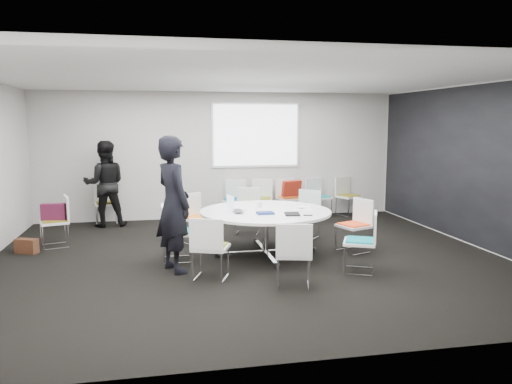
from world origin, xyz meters
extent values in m
cube|color=black|center=(0.00, 0.00, -0.02)|extent=(8.00, 7.00, 0.04)
cube|color=white|center=(0.00, 0.00, 2.82)|extent=(8.00, 7.00, 0.04)
cube|color=#B5B0AB|center=(0.00, 3.52, 1.40)|extent=(8.00, 0.04, 2.80)
cube|color=#B5B0AB|center=(0.00, -3.52, 1.40)|extent=(8.00, 0.04, 2.80)
cube|color=#B5B0AB|center=(4.02, 0.00, 1.40)|extent=(0.04, 7.00, 2.80)
cube|color=black|center=(3.99, 0.00, 1.40)|extent=(0.01, 6.94, 2.74)
cube|color=silver|center=(0.31, 0.16, 0.04)|extent=(0.90, 0.90, 0.08)
cylinder|color=silver|center=(0.31, 0.16, 0.36)|extent=(0.10, 0.10, 0.65)
cylinder|color=white|center=(0.31, 0.16, 0.71)|extent=(2.11, 2.11, 0.04)
cube|color=white|center=(0.80, 3.46, 1.85)|extent=(1.90, 0.03, 1.35)
cube|color=silver|center=(1.77, 0.03, 0.21)|extent=(0.54, 0.54, 0.42)
cube|color=white|center=(1.77, 0.03, 0.44)|extent=(0.58, 0.59, 0.04)
cube|color=red|center=(1.77, 0.03, 0.47)|extent=(0.50, 0.51, 0.03)
cube|color=white|center=(1.97, 0.11, 0.67)|extent=(0.20, 0.44, 0.42)
cube|color=silver|center=(1.27, 1.16, 0.21)|extent=(0.59, 0.59, 0.42)
cube|color=white|center=(1.27, 1.16, 0.44)|extent=(0.64, 0.64, 0.04)
cube|color=#0C8678|center=(1.27, 1.16, 0.47)|extent=(0.55, 0.55, 0.03)
cube|color=white|center=(1.42, 1.31, 0.67)|extent=(0.36, 0.34, 0.42)
cube|color=silver|center=(0.28, 1.70, 0.21)|extent=(0.54, 0.54, 0.42)
cube|color=white|center=(0.28, 1.70, 0.44)|extent=(0.58, 0.57, 0.04)
cube|color=#5B7116|center=(0.28, 1.70, 0.47)|extent=(0.50, 0.49, 0.03)
cube|color=white|center=(0.35, 1.89, 0.67)|extent=(0.45, 0.19, 0.42)
cube|color=silver|center=(-0.70, 1.12, 0.21)|extent=(0.58, 0.58, 0.42)
cube|color=white|center=(-0.70, 1.12, 0.44)|extent=(0.63, 0.62, 0.04)
cube|color=orange|center=(-0.70, 1.12, 0.47)|extent=(0.55, 0.54, 0.03)
cube|color=white|center=(-0.82, 1.30, 0.67)|extent=(0.40, 0.29, 0.42)
cube|color=silver|center=(-1.12, 0.07, 0.21)|extent=(0.42, 0.42, 0.42)
cube|color=white|center=(-1.12, 0.07, 0.44)|extent=(0.45, 0.47, 0.04)
cube|color=#087A77|center=(-1.12, 0.07, 0.47)|extent=(0.38, 0.40, 0.03)
cube|color=white|center=(-1.33, 0.08, 0.67)|extent=(0.04, 0.46, 0.42)
cube|color=silver|center=(-0.70, -0.94, 0.21)|extent=(0.54, 0.54, 0.42)
cube|color=white|center=(-0.70, -0.94, 0.44)|extent=(0.59, 0.58, 0.04)
cube|color=#686E17|center=(-0.70, -0.94, 0.47)|extent=(0.51, 0.50, 0.03)
cube|color=white|center=(-0.77, -1.14, 0.67)|extent=(0.44, 0.20, 0.42)
cube|color=silver|center=(0.33, -1.48, 0.21)|extent=(0.51, 0.51, 0.42)
cube|color=white|center=(0.33, -1.48, 0.44)|extent=(0.55, 0.54, 0.04)
cube|color=red|center=(0.33, -1.48, 0.47)|extent=(0.48, 0.47, 0.03)
cube|color=white|center=(0.28, -1.69, 0.67)|extent=(0.45, 0.15, 0.42)
cube|color=silver|center=(1.43, -1.03, 0.21)|extent=(0.56, 0.56, 0.42)
cube|color=white|center=(1.43, -1.03, 0.44)|extent=(0.59, 0.60, 0.04)
cube|color=#076B75|center=(1.43, -1.03, 0.47)|extent=(0.51, 0.52, 0.03)
cube|color=white|center=(1.62, -1.12, 0.67)|extent=(0.23, 0.43, 0.42)
cube|color=silver|center=(0.24, 3.13, 0.21)|extent=(0.54, 0.54, 0.42)
cube|color=white|center=(0.24, 3.13, 0.44)|extent=(0.58, 0.57, 0.04)
cube|color=#085178|center=(0.24, 3.13, 0.47)|extent=(0.50, 0.49, 0.03)
cube|color=white|center=(0.31, 3.33, 0.67)|extent=(0.45, 0.19, 0.42)
cube|color=silver|center=(0.86, 3.11, 0.21)|extent=(0.52, 0.52, 0.42)
cube|color=white|center=(0.86, 3.11, 0.44)|extent=(0.56, 0.55, 0.04)
cube|color=olive|center=(0.86, 3.11, 0.47)|extent=(0.49, 0.47, 0.03)
cube|color=white|center=(0.91, 3.31, 0.67)|extent=(0.45, 0.16, 0.42)
cube|color=silver|center=(1.49, 3.12, 0.21)|extent=(0.49, 0.49, 0.42)
cube|color=white|center=(1.49, 3.12, 0.44)|extent=(0.54, 0.52, 0.04)
cube|color=#D95C13|center=(1.49, 3.12, 0.47)|extent=(0.47, 0.45, 0.03)
cube|color=white|center=(1.45, 3.32, 0.67)|extent=(0.46, 0.13, 0.42)
cube|color=silver|center=(2.19, 3.10, 0.21)|extent=(0.54, 0.54, 0.42)
cube|color=white|center=(2.19, 3.10, 0.44)|extent=(0.58, 0.57, 0.04)
cube|color=#0D8982|center=(2.19, 3.10, 0.47)|extent=(0.51, 0.49, 0.03)
cube|color=white|center=(2.12, 3.30, 0.67)|extent=(0.44, 0.19, 0.42)
cube|color=silver|center=(2.92, 3.15, 0.21)|extent=(0.55, 0.55, 0.42)
cube|color=white|center=(2.92, 3.15, 0.44)|extent=(0.60, 0.59, 0.04)
cube|color=olive|center=(2.92, 3.15, 0.47)|extent=(0.52, 0.51, 0.03)
cube|color=white|center=(2.83, 3.34, 0.67)|extent=(0.44, 0.22, 0.42)
cube|color=silver|center=(-3.15, 1.34, 0.21)|extent=(0.53, 0.53, 0.42)
cube|color=white|center=(-3.15, 1.34, 0.44)|extent=(0.56, 0.57, 0.04)
cube|color=olive|center=(-3.15, 1.34, 0.47)|extent=(0.48, 0.49, 0.03)
cube|color=white|center=(-2.95, 1.40, 0.67)|extent=(0.17, 0.45, 0.42)
cube|color=silver|center=(-2.46, 3.15, 0.21)|extent=(0.48, 0.48, 0.42)
cube|color=white|center=(-2.46, 3.15, 0.44)|extent=(0.53, 0.51, 0.04)
cube|color=brown|center=(-2.46, 3.15, 0.47)|extent=(0.46, 0.44, 0.03)
cube|color=white|center=(-2.49, 3.36, 0.67)|extent=(0.46, 0.11, 0.42)
imported|color=black|center=(-1.17, -0.45, 0.98)|extent=(0.72, 0.84, 1.96)
imported|color=black|center=(-2.46, 3.00, 0.88)|extent=(0.92, 0.75, 1.77)
imported|color=#333338|center=(-0.10, 0.09, 0.74)|extent=(0.23, 0.35, 0.03)
cube|color=silver|center=(-0.25, 0.24, 0.86)|extent=(0.07, 0.30, 0.22)
cube|color=black|center=(0.63, -0.28, 0.74)|extent=(0.27, 0.33, 0.02)
cube|color=navy|center=(0.24, -0.12, 0.74)|extent=(0.26, 0.20, 0.03)
cube|color=white|center=(0.98, 0.35, 0.73)|extent=(0.37, 0.35, 0.00)
cube|color=silver|center=(0.92, 0.17, 0.73)|extent=(0.33, 0.25, 0.00)
cylinder|color=white|center=(0.28, 0.48, 0.78)|extent=(0.08, 0.08, 0.09)
cube|color=black|center=(0.85, -0.40, 0.73)|extent=(0.16, 0.12, 0.01)
cube|color=#561631|center=(-3.15, 1.34, 0.62)|extent=(0.41, 0.18, 0.28)
cube|color=#472616|center=(-3.53, 1.00, 0.12)|extent=(0.39, 0.29, 0.24)
cube|color=#9E2213|center=(1.49, 2.91, 0.70)|extent=(0.47, 0.28, 0.36)
camera|label=1|loc=(-1.37, -7.57, 2.14)|focal=35.00mm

